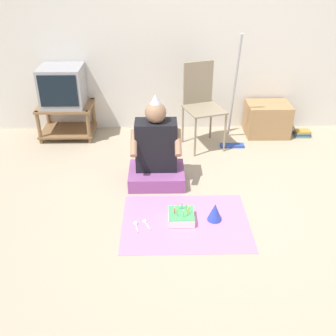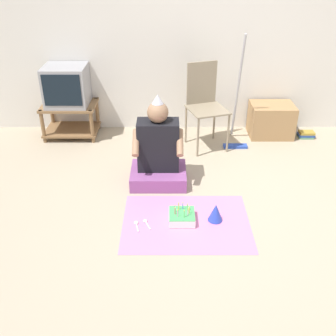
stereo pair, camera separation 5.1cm
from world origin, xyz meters
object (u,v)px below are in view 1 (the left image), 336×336
at_px(cardboard_box_stack, 267,119).
at_px(folding_chair, 201,100).
at_px(dust_mop, 233,113).
at_px(party_hat_blue, 215,212).
at_px(tv, 63,86).
at_px(person_seated, 156,154).
at_px(birthday_cake, 181,217).
at_px(book_pile, 302,133).

bearing_deg(cardboard_box_stack, folding_chair, -163.64).
bearing_deg(dust_mop, party_hat_blue, -104.34).
bearing_deg(tv, dust_mop, -7.35).
relative_size(person_seated, birthday_cake, 4.06).
xyz_separation_m(folding_chair, person_seated, (-0.51, -0.85, -0.24)).
xyz_separation_m(dust_mop, book_pile, (0.92, 0.19, -0.35)).
relative_size(cardboard_box_stack, party_hat_blue, 3.26).
height_order(dust_mop, birthday_cake, dust_mop).
bearing_deg(dust_mop, birthday_cake, -114.00).
height_order(folding_chair, dust_mop, dust_mop).
xyz_separation_m(cardboard_box_stack, book_pile, (0.44, -0.08, -0.16)).
distance_m(tv, person_seated, 1.59).
distance_m(folding_chair, party_hat_blue, 1.59).
height_order(tv, birthday_cake, tv).
xyz_separation_m(tv, folding_chair, (1.62, -0.25, -0.09)).
bearing_deg(dust_mop, book_pile, 11.45).
xyz_separation_m(book_pile, party_hat_blue, (-1.31, -1.70, 0.05)).
relative_size(dust_mop, book_pile, 6.60).
distance_m(cardboard_box_stack, person_seated, 1.76).
xyz_separation_m(tv, person_seated, (1.10, -1.10, -0.33)).
relative_size(dust_mop, person_seated, 1.44).
height_order(book_pile, person_seated, person_seated).
xyz_separation_m(tv, party_hat_blue, (1.61, -1.77, -0.56)).
xyz_separation_m(dust_mop, person_seated, (-0.89, -0.84, -0.08)).
distance_m(folding_chair, birthday_cake, 1.64).
bearing_deg(party_hat_blue, person_seated, 126.99).
height_order(birthday_cake, party_hat_blue, party_hat_blue).
height_order(tv, book_pile, tv).
distance_m(tv, party_hat_blue, 2.45).
relative_size(book_pile, person_seated, 0.22).
distance_m(tv, cardboard_box_stack, 2.51).
distance_m(cardboard_box_stack, book_pile, 0.47).
xyz_separation_m(folding_chair, birthday_cake, (-0.30, -1.53, -0.50)).
height_order(book_pile, party_hat_blue, party_hat_blue).
relative_size(folding_chair, cardboard_box_stack, 1.84).
bearing_deg(dust_mop, person_seated, -136.75).
bearing_deg(cardboard_box_stack, dust_mop, -151.27).
distance_m(folding_chair, cardboard_box_stack, 0.96).
xyz_separation_m(tv, birthday_cake, (1.32, -1.78, -0.60)).
bearing_deg(book_pile, birthday_cake, -133.10).
height_order(person_seated, party_hat_blue, person_seated).
bearing_deg(party_hat_blue, tv, 132.31).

